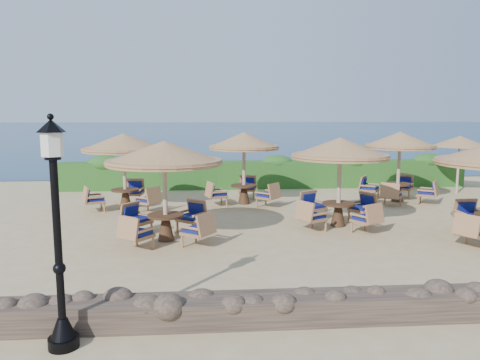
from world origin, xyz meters
TOP-DOWN VIEW (x-y plane):
  - ground at (0.00, 0.00)m, footprint 120.00×120.00m
  - sea at (0.00, 70.00)m, footprint 160.00×160.00m
  - hedge at (0.00, 7.20)m, footprint 18.00×0.90m
  - stone_wall at (0.00, -6.20)m, footprint 15.00×0.65m
  - lamp_post at (-4.80, -6.80)m, footprint 0.44×0.44m
  - extra_parasol at (7.80, 5.20)m, footprint 2.30×2.30m
  - cafe_set_0 at (-3.77, -1.16)m, footprint 3.07×3.07m
  - cafe_set_1 at (1.24, 0.04)m, footprint 2.88×2.88m
  - cafe_set_3 at (-5.51, 3.02)m, footprint 2.86×2.86m
  - cafe_set_4 at (-1.28, 3.64)m, footprint 2.74×2.74m
  - cafe_set_5 at (4.57, 3.62)m, footprint 2.70×2.70m

SIDE VIEW (x-z plane):
  - ground at x=0.00m, z-range 0.00..0.00m
  - sea at x=0.00m, z-range 0.00..0.00m
  - stone_wall at x=0.00m, z-range 0.00..0.44m
  - hedge at x=0.00m, z-range 0.00..1.20m
  - lamp_post at x=-4.80m, z-range -0.10..3.21m
  - cafe_set_5 at x=4.57m, z-range 0.44..3.10m
  - cafe_set_1 at x=1.24m, z-range 0.52..3.17m
  - cafe_set_4 at x=-1.28m, z-range 0.53..3.19m
  - cafe_set_0 at x=-3.77m, z-range 0.56..3.21m
  - cafe_set_3 at x=-5.51m, z-range 0.60..3.25m
  - extra_parasol at x=7.80m, z-range 0.97..3.37m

